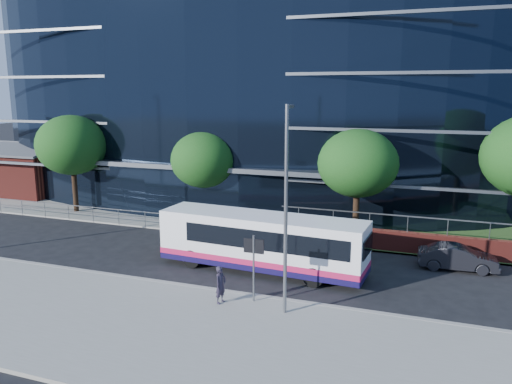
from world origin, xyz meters
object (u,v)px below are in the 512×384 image
at_px(brick_pavilion, 24,170).
at_px(city_bus, 263,242).
at_px(tree_far_a, 72,145).
at_px(pedestrian, 221,285).
at_px(streetlight_east, 286,205).
at_px(street_sign, 254,254).
at_px(tree_far_b, 204,160).
at_px(parked_car, 458,258).
at_px(tree_far_c, 358,163).

height_order(brick_pavilion, city_bus, brick_pavilion).
xyz_separation_m(tree_far_a, pedestrian, (16.30, -11.21, -3.94)).
relative_size(streetlight_east, pedestrian, 5.17).
relative_size(street_sign, tree_far_b, 0.46).
distance_m(brick_pavilion, parked_car, 35.42).
bearing_deg(tree_far_b, tree_far_a, -177.14).
xyz_separation_m(street_sign, tree_far_a, (-17.50, 10.59, 2.71)).
distance_m(street_sign, pedestrian, 1.83).
relative_size(tree_far_a, parked_car, 1.87).
relative_size(city_bus, parked_car, 2.77).
relative_size(tree_far_a, tree_far_b, 1.15).
xyz_separation_m(tree_far_a, tree_far_b, (10.00, 0.50, -0.65)).
xyz_separation_m(tree_far_b, city_bus, (6.59, -7.24, -2.75)).
height_order(street_sign, city_bus, street_sign).
bearing_deg(brick_pavilion, pedestrian, -31.84).
height_order(tree_far_c, city_bus, tree_far_c).
relative_size(brick_pavilion, tree_far_c, 1.32).
xyz_separation_m(tree_far_c, parked_car, (5.51, -3.40, -3.92)).
xyz_separation_m(brick_pavilion, tree_far_c, (29.00, -4.50, 2.60)).
bearing_deg(pedestrian, parked_car, -37.55).
bearing_deg(tree_far_c, pedestrian, -108.27).
bearing_deg(city_bus, pedestrian, -89.83).
xyz_separation_m(parked_car, pedestrian, (-9.21, -7.81, 0.31)).
height_order(street_sign, tree_far_c, tree_far_c).
bearing_deg(tree_far_b, pedestrian, -61.73).
xyz_separation_m(city_bus, pedestrian, (-0.29, -4.48, -0.54)).
height_order(city_bus, parked_car, city_bus).
xyz_separation_m(street_sign, parked_car, (8.01, 7.19, -1.53)).
height_order(street_sign, streetlight_east, streetlight_east).
bearing_deg(tree_far_b, tree_far_c, -2.86).
bearing_deg(tree_far_a, streetlight_east, -30.46).
bearing_deg(parked_car, street_sign, 128.83).
xyz_separation_m(street_sign, tree_far_b, (-7.50, 11.09, 2.06)).
distance_m(brick_pavilion, street_sign, 30.49).
relative_size(city_bus, pedestrian, 6.68).
relative_size(tree_far_c, streetlight_east, 0.81).
xyz_separation_m(tree_far_a, parked_car, (25.51, -3.40, -4.25)).
height_order(street_sign, pedestrian, street_sign).
xyz_separation_m(city_bus, parked_car, (8.92, 3.34, -0.85)).
distance_m(tree_far_b, city_bus, 10.16).
bearing_deg(brick_pavilion, parked_car, -12.89).
height_order(tree_far_c, streetlight_east, streetlight_east).
height_order(tree_far_b, tree_far_c, tree_far_c).
height_order(street_sign, tree_far_b, tree_far_b).
bearing_deg(tree_far_c, street_sign, -103.29).
bearing_deg(brick_pavilion, tree_far_b, -11.88).
xyz_separation_m(street_sign, streetlight_east, (1.50, -0.59, 2.29)).
xyz_separation_m(brick_pavilion, pedestrian, (25.30, -15.71, -1.01)).
distance_m(tree_far_a, parked_car, 26.08).
relative_size(tree_far_a, tree_far_c, 1.07).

